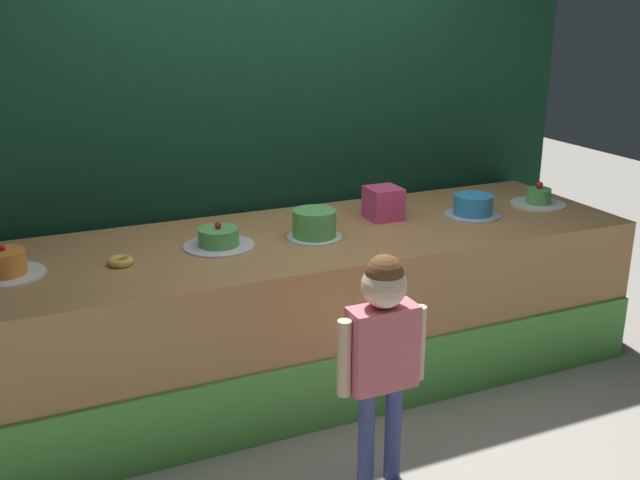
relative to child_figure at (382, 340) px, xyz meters
The scene contains 11 objects.
ground_plane 0.82m from the child_figure, 77.09° to the left, with size 12.00×12.00×0.00m, color gray.
stage_platform 1.03m from the child_figure, 83.81° to the left, with size 3.45×1.08×0.81m.
curtain_backdrop 1.87m from the child_figure, 86.21° to the left, with size 3.98×0.08×3.16m, color #113823.
child_figure is the anchor object (origin of this frame).
pink_box 1.27m from the child_figure, 61.54° to the left, with size 0.18×0.18×0.18m, color #E44586.
donut 1.28m from the child_figure, 133.19° to the left, with size 0.12×0.12×0.04m, color #F2BF4C.
cake_far_left 1.69m from the child_figure, 143.83° to the left, with size 0.34×0.34×0.14m.
cake_left 1.08m from the child_figure, 110.93° to the left, with size 0.35×0.35×0.13m.
cake_center 0.96m from the child_figure, 83.43° to the left, with size 0.28×0.28×0.15m.
cake_right 1.45m from the child_figure, 41.01° to the left, with size 0.31×0.31×0.12m.
cake_far_right 1.86m from the child_figure, 31.82° to the left, with size 0.32×0.32×0.14m.
Camera 1 is at (-1.43, -2.84, 1.99)m, focal length 41.46 mm.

